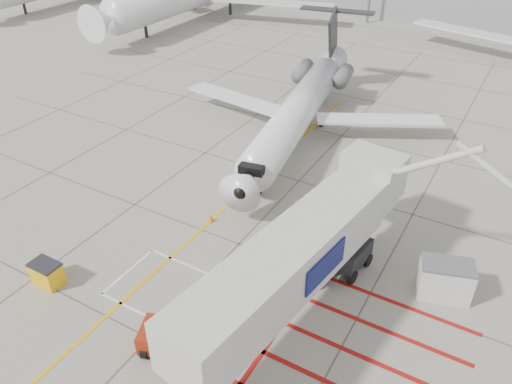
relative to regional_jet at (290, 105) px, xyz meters
The scene contains 9 objects.
ground_plane 16.39m from the regional_jet, 80.23° to the right, with size 260.00×260.00×0.00m, color #9C9887.
regional_jet is the anchor object (origin of this frame).
jet_bridge 17.97m from the regional_jet, 63.79° to the right, with size 8.57×18.10×7.24m, color beige, non-canonical shape.
pushback_tug 20.25m from the regional_jet, 78.60° to the right, with size 2.66×1.66×1.55m, color maroon, non-canonical shape.
spill_bin 20.20m from the regional_jet, 102.42° to the right, with size 1.54×1.03×1.33m, color #FFB20E, non-canonical shape.
baggage_cart 14.79m from the regional_jet, 58.62° to the right, with size 1.74×1.10×1.10m, color #525156, non-canonical shape.
ground_power_unit 17.29m from the regional_jet, 35.60° to the right, with size 2.57×1.50×2.04m, color silver, non-canonical shape.
cone_nose 11.27m from the regional_jet, 89.71° to the right, with size 0.36×0.36×0.51m, color orange.
cone_side 12.84m from the regional_jet, 60.15° to the right, with size 0.41×0.41×0.57m, color #F04B0C.
Camera 1 is at (12.20, -15.06, 18.62)m, focal length 35.00 mm.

